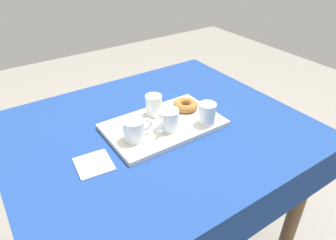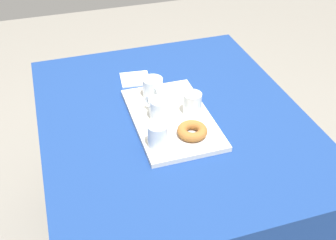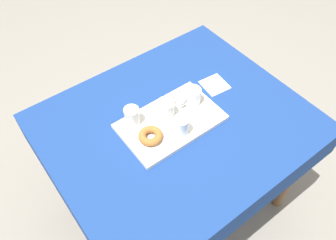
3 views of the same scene
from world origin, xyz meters
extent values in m
plane|color=gray|center=(0.00, 0.00, 0.00)|extent=(6.00, 6.00, 0.00)
cube|color=navy|center=(0.00, 0.00, 0.74)|extent=(1.17, 0.99, 0.04)
cube|color=navy|center=(0.00, -0.49, 0.65)|extent=(1.17, 0.01, 0.14)
cube|color=navy|center=(0.00, 0.49, 0.65)|extent=(1.17, 0.01, 0.14)
cube|color=navy|center=(-0.58, 0.00, 0.65)|extent=(0.01, 0.99, 0.14)
cube|color=navy|center=(0.58, 0.00, 0.65)|extent=(0.01, 0.99, 0.14)
cylinder|color=brown|center=(-0.49, -0.40, 0.36)|extent=(0.06, 0.06, 0.72)
cylinder|color=brown|center=(0.49, -0.40, 0.36)|extent=(0.06, 0.06, 0.72)
cylinder|color=brown|center=(-0.49, 0.40, 0.36)|extent=(0.06, 0.06, 0.72)
cube|color=silver|center=(0.03, -0.01, 0.77)|extent=(0.46, 0.28, 0.02)
cylinder|color=white|center=(-0.12, -0.04, 0.82)|extent=(0.08, 0.08, 0.08)
cylinder|color=#5B230A|center=(-0.12, -0.04, 0.82)|extent=(0.07, 0.07, 0.06)
torus|color=white|center=(-0.07, -0.04, 0.83)|extent=(0.06, 0.01, 0.06)
cylinder|color=white|center=(0.02, -0.05, 0.82)|extent=(0.08, 0.08, 0.08)
cylinder|color=#5B230A|center=(0.02, -0.05, 0.82)|extent=(0.07, 0.07, 0.06)
torus|color=white|center=(-0.03, -0.08, 0.83)|extent=(0.06, 0.04, 0.06)
cylinder|color=white|center=(0.17, -0.11, 0.83)|extent=(0.07, 0.07, 0.09)
cylinder|color=silver|center=(0.17, -0.11, 0.81)|extent=(0.06, 0.06, 0.05)
cylinder|color=white|center=(0.03, 0.07, 0.83)|extent=(0.07, 0.07, 0.09)
cylinder|color=silver|center=(0.03, 0.07, 0.82)|extent=(0.06, 0.06, 0.06)
cylinder|color=silver|center=(0.16, 0.02, 0.79)|extent=(0.13, 0.13, 0.01)
torus|color=#A3662D|center=(0.16, 0.02, 0.81)|extent=(0.11, 0.11, 0.03)
cube|color=white|center=(-0.30, -0.07, 0.77)|extent=(0.13, 0.13, 0.01)
camera|label=1|loc=(-0.54, -0.88, 1.46)|focal=32.88mm
camera|label=2|loc=(1.20, -0.40, 1.70)|focal=44.27mm
camera|label=3|loc=(0.63, 0.77, 1.98)|focal=36.59mm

